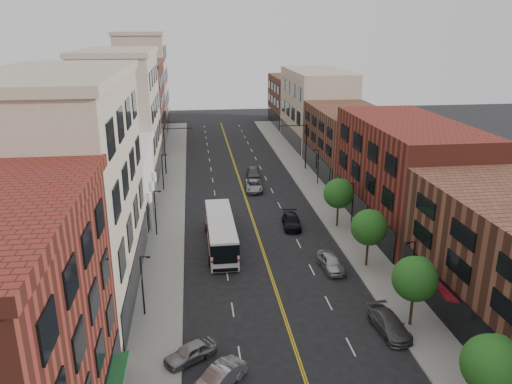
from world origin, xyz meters
name	(u,v)px	position (x,y,z in m)	size (l,w,h in m)	color
ground	(302,370)	(0.00, 0.00, 0.00)	(220.00, 220.00, 0.00)	black
sidewalk_left	(170,201)	(-10.00, 35.00, 0.07)	(4.00, 110.00, 0.15)	gray
sidewalk_right	(319,195)	(10.00, 35.00, 0.07)	(4.00, 110.00, 0.15)	gray
bldg_l_tanoffice	(67,192)	(-17.00, 13.00, 9.00)	(10.00, 22.00, 18.00)	tan
bldg_l_white	(107,184)	(-17.00, 31.00, 4.00)	(10.00, 14.00, 8.00)	silver
bldg_l_far_a	(122,117)	(-17.00, 48.00, 9.00)	(10.00, 20.00, 18.00)	tan
bldg_l_far_b	(136,107)	(-17.00, 68.00, 7.50)	(10.00, 20.00, 15.00)	brown
bldg_l_far_c	(143,83)	(-17.00, 86.00, 10.00)	(10.00, 16.00, 20.00)	tan
bldg_r_mid	(406,174)	(17.00, 24.00, 6.00)	(10.00, 22.00, 12.00)	maroon
bldg_r_far_a	(349,142)	(17.00, 45.00, 5.00)	(10.00, 20.00, 10.00)	brown
bldg_r_far_b	(316,108)	(17.00, 66.00, 7.00)	(10.00, 22.00, 14.00)	tan
bldg_r_far_c	(295,101)	(17.00, 86.00, 5.50)	(10.00, 18.00, 11.00)	brown
tree_r_0	(493,363)	(9.39, -5.93, 4.13)	(3.40, 3.40, 5.59)	black
tree_r_1	(416,277)	(9.39, 4.07, 4.13)	(3.40, 3.40, 5.59)	black
tree_r_2	(370,226)	(9.39, 14.07, 4.13)	(3.40, 3.40, 5.59)	black
tree_r_3	(339,192)	(9.39, 24.07, 4.13)	(3.40, 3.40, 5.59)	black
lamp_l_1	(143,282)	(-10.95, 8.00, 2.97)	(0.81, 0.55, 5.05)	black
lamp_l_2	(156,210)	(-10.95, 24.00, 2.97)	(0.81, 0.55, 5.05)	black
lamp_l_3	(163,170)	(-10.95, 40.00, 2.97)	(0.81, 0.55, 5.05)	black
lamp_r_1	(412,266)	(10.95, 8.00, 2.97)	(0.81, 0.55, 5.05)	black
lamp_r_2	(352,202)	(10.95, 24.00, 2.97)	(0.81, 0.55, 5.05)	black
lamp_r_3	(318,165)	(10.95, 40.00, 2.97)	(0.81, 0.55, 5.05)	black
signal_mast_left	(169,145)	(-10.27, 48.00, 4.65)	(4.49, 0.18, 7.20)	black
signal_mast_right	(302,141)	(10.27, 48.00, 4.65)	(4.49, 0.18, 7.20)	black
city_bus	(221,231)	(-4.20, 20.19, 1.83)	(3.03, 12.28, 3.15)	white
car_angle_a	(190,352)	(-7.40, 1.92, 0.64)	(1.52, 3.77, 1.28)	gray
car_angle_b	(219,378)	(-5.60, -0.95, 0.68)	(1.44, 4.12, 1.36)	#9B9CA2
car_parked_mid	(389,324)	(7.40, 3.41, 0.68)	(1.91, 4.69, 1.36)	#4D4C51
car_parked_far	(331,262)	(5.80, 13.89, 0.74)	(1.75, 4.36, 1.49)	#A8ACB0
car_lane_behind	(221,214)	(-3.67, 28.00, 0.68)	(1.44, 4.12, 1.36)	#4B4A4F
car_lane_a	(291,221)	(4.13, 24.62, 0.69)	(1.93, 4.76, 1.38)	black
car_lane_b	(254,186)	(1.50, 38.41, 0.70)	(2.33, 5.06, 1.41)	#919498
car_lane_c	(253,173)	(2.19, 44.52, 0.81)	(1.91, 4.75, 1.62)	#4C4B50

